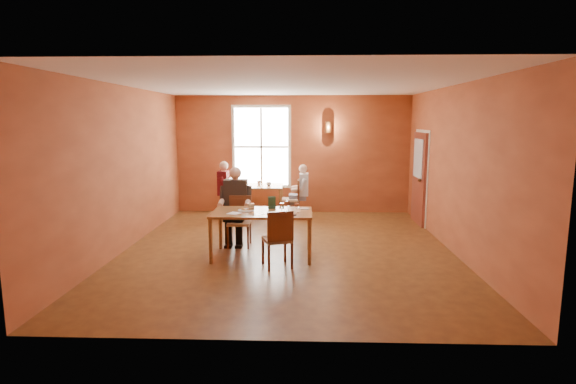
{
  "coord_description": "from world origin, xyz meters",
  "views": [
    {
      "loc": [
        0.3,
        -8.06,
        2.37
      ],
      "look_at": [
        0.0,
        0.2,
        1.05
      ],
      "focal_mm": 28.0,
      "sensor_mm": 36.0,
      "label": 1
    }
  ],
  "objects_px": {
    "chair_diner_main": "(239,222)",
    "diner_main": "(239,209)",
    "chair_diner_white": "(291,199)",
    "chair_diner_maroon": "(238,197)",
    "diner_white": "(292,192)",
    "chair_empty": "(277,238)",
    "second_table": "(264,201)",
    "main_table": "(262,234)",
    "diner_maroon": "(237,190)"
  },
  "relations": [
    {
      "from": "main_table",
      "to": "chair_diner_main",
      "type": "distance_m",
      "value": 0.82
    },
    {
      "from": "main_table",
      "to": "second_table",
      "type": "bearing_deg",
      "value": 94.42
    },
    {
      "from": "chair_diner_main",
      "to": "chair_diner_white",
      "type": "relative_size",
      "value": 1.01
    },
    {
      "from": "chair_diner_main",
      "to": "diner_white",
      "type": "height_order",
      "value": "diner_white"
    },
    {
      "from": "chair_diner_white",
      "to": "diner_maroon",
      "type": "relative_size",
      "value": 0.7
    },
    {
      "from": "main_table",
      "to": "diner_white",
      "type": "bearing_deg",
      "value": 82.41
    },
    {
      "from": "second_table",
      "to": "chair_diner_white",
      "type": "bearing_deg",
      "value": 0.0
    },
    {
      "from": "main_table",
      "to": "diner_main",
      "type": "distance_m",
      "value": 0.86
    },
    {
      "from": "chair_diner_white",
      "to": "diner_maroon",
      "type": "distance_m",
      "value": 1.35
    },
    {
      "from": "diner_main",
      "to": "chair_diner_main",
      "type": "bearing_deg",
      "value": -90.0
    },
    {
      "from": "chair_diner_main",
      "to": "chair_empty",
      "type": "distance_m",
      "value": 1.43
    },
    {
      "from": "diner_main",
      "to": "chair_diner_maroon",
      "type": "relative_size",
      "value": 1.46
    },
    {
      "from": "chair_empty",
      "to": "second_table",
      "type": "xyz_separation_m",
      "value": [
        -0.54,
        3.77,
        -0.08
      ]
    },
    {
      "from": "diner_main",
      "to": "chair_empty",
      "type": "height_order",
      "value": "diner_main"
    },
    {
      "from": "chair_empty",
      "to": "diner_maroon",
      "type": "xyz_separation_m",
      "value": [
        -1.22,
        3.77,
        0.19
      ]
    },
    {
      "from": "second_table",
      "to": "chair_diner_white",
      "type": "relative_size",
      "value": 0.96
    },
    {
      "from": "chair_diner_white",
      "to": "diner_maroon",
      "type": "bearing_deg",
      "value": 90.0
    },
    {
      "from": "second_table",
      "to": "chair_diner_maroon",
      "type": "distance_m",
      "value": 0.66
    },
    {
      "from": "second_table",
      "to": "diner_maroon",
      "type": "relative_size",
      "value": 0.67
    },
    {
      "from": "diner_main",
      "to": "second_table",
      "type": "xyz_separation_m",
      "value": [
        0.25,
        2.61,
        -0.32
      ]
    },
    {
      "from": "chair_empty",
      "to": "diner_white",
      "type": "relative_size",
      "value": 0.76
    },
    {
      "from": "diner_main",
      "to": "diner_maroon",
      "type": "xyz_separation_m",
      "value": [
        -0.43,
        2.61,
        -0.04
      ]
    },
    {
      "from": "chair_diner_white",
      "to": "diner_maroon",
      "type": "height_order",
      "value": "diner_maroon"
    },
    {
      "from": "chair_diner_main",
      "to": "chair_empty",
      "type": "relative_size",
      "value": 0.99
    },
    {
      "from": "chair_diner_white",
      "to": "chair_diner_maroon",
      "type": "height_order",
      "value": "chair_diner_maroon"
    },
    {
      "from": "chair_diner_maroon",
      "to": "second_table",
      "type": "bearing_deg",
      "value": 90.0
    },
    {
      "from": "diner_white",
      "to": "chair_diner_white",
      "type": "bearing_deg",
      "value": 90.0
    },
    {
      "from": "diner_main",
      "to": "diner_maroon",
      "type": "relative_size",
      "value": 1.07
    },
    {
      "from": "chair_diner_main",
      "to": "second_table",
      "type": "relative_size",
      "value": 1.05
    },
    {
      "from": "second_table",
      "to": "chair_diner_white",
      "type": "xyz_separation_m",
      "value": [
        0.65,
        0.0,
        0.07
      ]
    },
    {
      "from": "chair_diner_maroon",
      "to": "main_table",
      "type": "bearing_deg",
      "value": 15.56
    },
    {
      "from": "diner_main",
      "to": "diner_white",
      "type": "relative_size",
      "value": 1.14
    },
    {
      "from": "chair_diner_main",
      "to": "chair_diner_white",
      "type": "distance_m",
      "value": 2.73
    },
    {
      "from": "second_table",
      "to": "diner_white",
      "type": "relative_size",
      "value": 0.71
    },
    {
      "from": "main_table",
      "to": "second_table",
      "type": "xyz_separation_m",
      "value": [
        -0.25,
        3.23,
        -0.01
      ]
    },
    {
      "from": "main_table",
      "to": "chair_diner_white",
      "type": "xyz_separation_m",
      "value": [
        0.4,
        3.23,
        0.07
      ]
    },
    {
      "from": "diner_white",
      "to": "chair_diner_maroon",
      "type": "distance_m",
      "value": 1.34
    },
    {
      "from": "diner_maroon",
      "to": "chair_diner_main",
      "type": "bearing_deg",
      "value": 9.45
    },
    {
      "from": "chair_empty",
      "to": "second_table",
      "type": "height_order",
      "value": "chair_empty"
    },
    {
      "from": "main_table",
      "to": "diner_maroon",
      "type": "distance_m",
      "value": 3.37
    },
    {
      "from": "chair_diner_main",
      "to": "second_table",
      "type": "height_order",
      "value": "chair_diner_main"
    },
    {
      "from": "diner_white",
      "to": "main_table",
      "type": "bearing_deg",
      "value": 172.41
    },
    {
      "from": "chair_diner_white",
      "to": "diner_white",
      "type": "xyz_separation_m",
      "value": [
        0.03,
        0.0,
        0.16
      ]
    },
    {
      "from": "chair_diner_maroon",
      "to": "diner_main",
      "type": "bearing_deg",
      "value": 8.7
    },
    {
      "from": "chair_diner_maroon",
      "to": "diner_maroon",
      "type": "xyz_separation_m",
      "value": [
        -0.03,
        0.0,
        0.18
      ]
    },
    {
      "from": "chair_diner_main",
      "to": "diner_main",
      "type": "relative_size",
      "value": 0.66
    },
    {
      "from": "chair_diner_white",
      "to": "chair_diner_maroon",
      "type": "bearing_deg",
      "value": 90.0
    },
    {
      "from": "chair_diner_white",
      "to": "diner_white",
      "type": "relative_size",
      "value": 0.74
    },
    {
      "from": "main_table",
      "to": "chair_diner_main",
      "type": "height_order",
      "value": "chair_diner_main"
    },
    {
      "from": "second_table",
      "to": "diner_main",
      "type": "bearing_deg",
      "value": -95.48
    }
  ]
}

